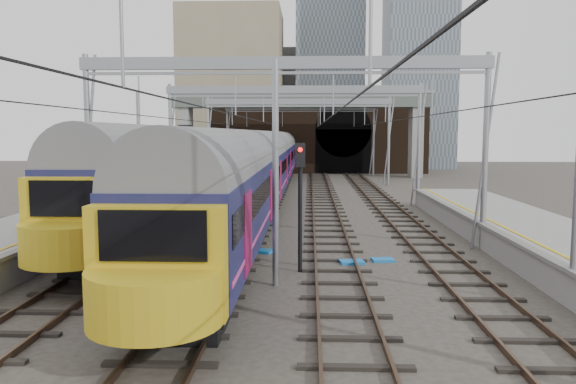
{
  "coord_description": "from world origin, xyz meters",
  "views": [
    {
      "loc": [
        1.04,
        -15.15,
        4.76
      ],
      "look_at": [
        0.18,
        7.31,
        2.4
      ],
      "focal_mm": 35.0,
      "sensor_mm": 36.0,
      "label": 1
    }
  ],
  "objects_px": {
    "train_main": "(271,162)",
    "train_second": "(216,162)",
    "signal_near_centre": "(300,190)",
    "signal_near_left": "(188,195)"
  },
  "relations": [
    {
      "from": "train_main",
      "to": "train_second",
      "type": "distance_m",
      "value": 4.37
    },
    {
      "from": "signal_near_centre",
      "to": "signal_near_left",
      "type": "bearing_deg",
      "value": -136.55
    },
    {
      "from": "train_main",
      "to": "signal_near_centre",
      "type": "height_order",
      "value": "train_main"
    },
    {
      "from": "train_second",
      "to": "signal_near_left",
      "type": "distance_m",
      "value": 27.85
    },
    {
      "from": "train_second",
      "to": "signal_near_centre",
      "type": "xyz_separation_m",
      "value": [
        6.73,
        -23.29,
        0.21
      ]
    },
    {
      "from": "train_second",
      "to": "signal_near_left",
      "type": "bearing_deg",
      "value": -82.11
    },
    {
      "from": "signal_near_left",
      "to": "signal_near_centre",
      "type": "relative_size",
      "value": 1.12
    },
    {
      "from": "train_main",
      "to": "train_second",
      "type": "relative_size",
      "value": 1.27
    },
    {
      "from": "train_second",
      "to": "signal_near_left",
      "type": "relative_size",
      "value": 10.54
    },
    {
      "from": "signal_near_left",
      "to": "signal_near_centre",
      "type": "height_order",
      "value": "signal_near_left"
    }
  ]
}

